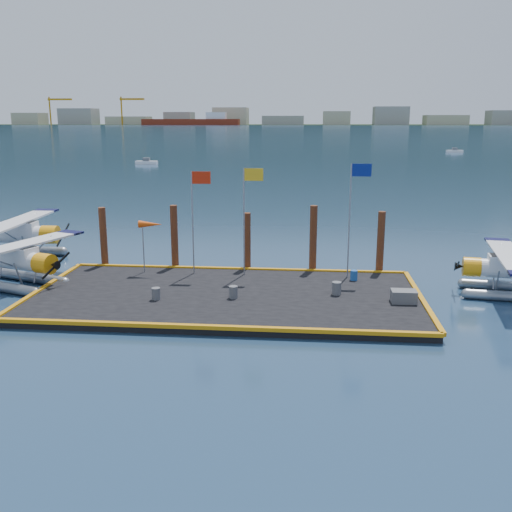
{
  "coord_description": "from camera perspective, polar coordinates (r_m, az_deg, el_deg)",
  "views": [
    {
      "loc": [
        4.2,
        -28.3,
        9.31
      ],
      "look_at": [
        1.36,
        2.0,
        1.97
      ],
      "focal_mm": 40.0,
      "sensor_mm": 36.0,
      "label": 1
    }
  ],
  "objects": [
    {
      "name": "piling_2",
      "position": [
        34.7,
        -0.89,
        1.23
      ],
      "size": [
        0.44,
        0.44,
        3.8
      ],
      "primitive_type": "cylinder",
      "color": "#482014",
      "rests_on": "ground"
    },
    {
      "name": "piling_0",
      "position": [
        36.74,
        -14.99,
        1.62
      ],
      "size": [
        0.44,
        0.44,
        4.0
      ],
      "primitive_type": "cylinder",
      "color": "#482014",
      "rests_on": "ground"
    },
    {
      "name": "dock_bumpers",
      "position": [
        29.93,
        -2.96,
        -3.59
      ],
      "size": [
        20.25,
        10.25,
        0.18
      ],
      "primitive_type": null,
      "color": "#C9810B",
      "rests_on": "dock"
    },
    {
      "name": "drum_3",
      "position": [
        29.27,
        -9.97,
        -3.73
      ],
      "size": [
        0.44,
        0.44,
        0.61
      ],
      "primitive_type": "cylinder",
      "color": "#515256",
      "rests_on": "dock"
    },
    {
      "name": "flagpole_blue",
      "position": [
        32.52,
        9.74,
        5.2
      ],
      "size": [
        1.14,
        0.08,
        6.5
      ],
      "color": "gray",
      "rests_on": "dock"
    },
    {
      "name": "flagpole_yellow",
      "position": [
        32.64,
        -0.86,
        5.11
      ],
      "size": [
        1.14,
        0.08,
        6.2
      ],
      "color": "gray",
      "rests_on": "dock"
    },
    {
      "name": "seaplane_b",
      "position": [
        34.93,
        -23.04,
        -0.57
      ],
      "size": [
        8.6,
        9.14,
        3.29
      ],
      "rotation": [
        0.0,
        0.0,
        -1.91
      ],
      "color": "gray",
      "rests_on": "ground"
    },
    {
      "name": "drum_4",
      "position": [
        32.73,
        9.76,
        -1.91
      ],
      "size": [
        0.4,
        0.4,
        0.57
      ],
      "primitive_type": "cylinder",
      "color": "#1C4E9B",
      "rests_on": "dock"
    },
    {
      "name": "far_backdrop",
      "position": [
        1781.48,
        13.31,
        13.21
      ],
      "size": [
        3050.0,
        2050.0,
        810.0
      ],
      "color": "black",
      "rests_on": "ground"
    },
    {
      "name": "seaplane_c",
      "position": [
        41.75,
        -23.08,
        1.78
      ],
      "size": [
        9.15,
        10.08,
        3.59
      ],
      "rotation": [
        0.0,
        0.0,
        -1.53
      ],
      "color": "gray",
      "rests_on": "ground"
    },
    {
      "name": "piling_3",
      "position": [
        34.45,
        5.73,
        1.5
      ],
      "size": [
        0.44,
        0.44,
        4.3
      ],
      "primitive_type": "cylinder",
      "color": "#482014",
      "rests_on": "ground"
    },
    {
      "name": "drum_2",
      "position": [
        29.93,
        8.06,
        -3.21
      ],
      "size": [
        0.48,
        0.48,
        0.68
      ],
      "primitive_type": "cylinder",
      "color": "#515256",
      "rests_on": "dock"
    },
    {
      "name": "drum_1",
      "position": [
        29.11,
        -2.28,
        -3.62
      ],
      "size": [
        0.44,
        0.44,
        0.63
      ],
      "primitive_type": "cylinder",
      "color": "#515256",
      "rests_on": "dock"
    },
    {
      "name": "piling_4",
      "position": [
        34.75,
        12.34,
        1.1
      ],
      "size": [
        0.44,
        0.44,
        4.0
      ],
      "primitive_type": "cylinder",
      "color": "#482014",
      "rests_on": "ground"
    },
    {
      "name": "windsock",
      "position": [
        33.94,
        -10.53,
        3.02
      ],
      "size": [
        1.4,
        0.44,
        3.12
      ],
      "color": "gray",
      "rests_on": "dock"
    },
    {
      "name": "ground",
      "position": [
        30.08,
        -2.95,
        -4.48
      ],
      "size": [
        4000.0,
        4000.0,
        0.0
      ],
      "primitive_type": "plane",
      "color": "navy",
      "rests_on": "ground"
    },
    {
      "name": "crate",
      "position": [
        29.34,
        14.56,
        -3.93
      ],
      "size": [
        1.24,
        0.83,
        0.62
      ],
      "primitive_type": "cube",
      "color": "#515256",
      "rests_on": "dock"
    },
    {
      "name": "dock",
      "position": [
        30.02,
        -2.95,
        -4.12
      ],
      "size": [
        20.0,
        10.0,
        0.4
      ],
      "primitive_type": "cube",
      "color": "black",
      "rests_on": "ground"
    },
    {
      "name": "piling_1",
      "position": [
        35.42,
        -8.15,
        1.68
      ],
      "size": [
        0.44,
        0.44,
        4.2
      ],
      "primitive_type": "cylinder",
      "color": "#482014",
      "rests_on": "ground"
    },
    {
      "name": "flagpole_red",
      "position": [
        33.11,
        -6.04,
        4.96
      ],
      "size": [
        1.14,
        0.08,
        6.0
      ],
      "color": "gray",
      "rests_on": "dock"
    }
  ]
}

